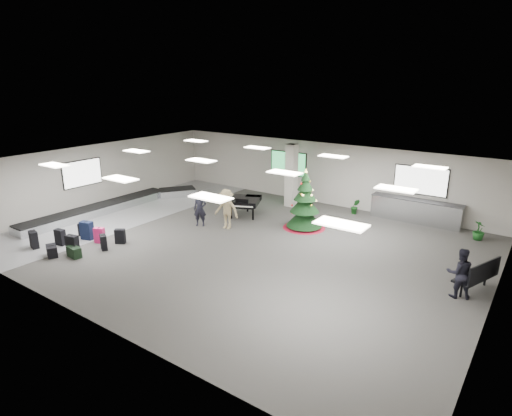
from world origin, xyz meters
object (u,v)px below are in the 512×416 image
Objects in this scene: bench at (479,274)px; pink_suitcase at (100,235)px; christmas_tree at (305,208)px; traveler_b at (226,209)px; service_counter at (415,211)px; potted_plant_right at (479,230)px; potted_plant_left at (355,206)px; traveler_a at (200,209)px; baggage_carousel at (116,206)px; grand_piano at (245,202)px; traveler_bench at (460,273)px.

pink_suitcase is at bearing -141.56° from bench.
christmas_tree is 7.60m from bench.
pink_suitcase is 0.36× the size of traveler_b.
potted_plant_right is (2.77, -0.79, -0.14)m from service_counter.
christmas_tree is 3.55× the size of potted_plant_left.
traveler_b is at bearing -11.73° from traveler_a.
baggage_carousel is at bearing -148.10° from potted_plant_left.
baggage_carousel is 5.47× the size of bench.
traveler_a is 11.74m from potted_plant_right.
potted_plant_left is (-2.73, -0.44, -0.17)m from service_counter.
grand_piano reaches higher than pink_suitcase.
service_counter is 1.92× the size of grand_piano.
traveler_b is (-10.04, 0.06, 0.29)m from bench.
service_counter reaches higher than grand_piano.
potted_plant_right is (5.50, -0.35, 0.03)m from potted_plant_left.
potted_plant_left is at bearing 176.34° from potted_plant_right.
christmas_tree is (9.06, 3.12, 0.70)m from baggage_carousel.
baggage_carousel is 4.59× the size of grand_piano.
traveler_b is (3.11, 4.28, 0.57)m from pink_suitcase.
potted_plant_right is at bearing -7.14° from grand_piano.
traveler_a is (1.92, 3.88, 0.47)m from pink_suitcase.
traveler_a is at bearing 40.70° from pink_suitcase.
potted_plant_left is (3.80, 5.22, -0.51)m from traveler_b.
grand_piano is at bearing 43.69° from pink_suitcase.
traveler_bench is (-0.46, -0.68, 0.19)m from bench.
pink_suitcase is 5.32m from traveler_b.
traveler_a is 10.78m from traveler_bench.
traveler_b is at bearing 9.65° from baggage_carousel.
christmas_tree is 3.39m from potted_plant_left.
grand_piano reaches higher than potted_plant_right.
traveler_b is 1.13× the size of traveler_bench.
pink_suitcase reaches higher than baggage_carousel.
traveler_b is at bearing 31.09° from pink_suitcase.
traveler_bench is 5.63m from potted_plant_right.
traveler_bench is 1.95× the size of potted_plant_right.
traveler_bench is at bearing -38.86° from grand_piano.
baggage_carousel is at bearing -177.25° from grand_piano.
traveler_bench reaches higher than baggage_carousel.
pink_suitcase is at bearing -147.04° from traveler_a.
service_counter is 2.57× the size of traveler_bench.
traveler_bench is 2.09× the size of potted_plant_left.
service_counter is 7.10m from traveler_bench.
traveler_b is 2.20× the size of potted_plant_right.
traveler_a is (-7.71, -6.07, 0.23)m from service_counter.
traveler_b is (6.31, 1.07, 0.67)m from baggage_carousel.
traveler_b is (-6.53, -5.66, 0.34)m from service_counter.
pink_suitcase is at bearing -137.44° from grand_piano.
service_counter is 9.82m from traveler_a.
traveler_b is at bearing -126.05° from potted_plant_left.
traveler_a is at bearing -148.05° from christmas_tree.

